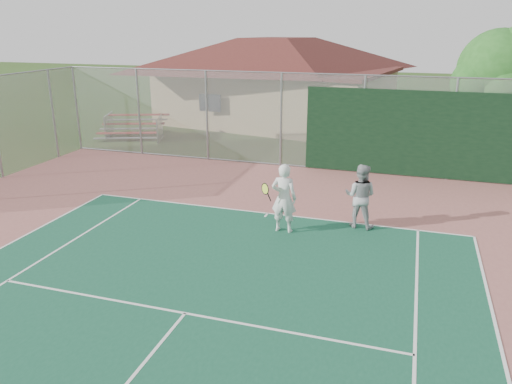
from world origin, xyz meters
The scene contains 6 objects.
back_fence centered at (2.11, 16.98, 1.67)m, with size 20.08×0.11×3.53m.
clubhouse centered at (-3.57, 25.67, 2.72)m, with size 13.68×10.33×5.36m.
bleachers centered at (-8.96, 19.66, 0.57)m, with size 3.41×2.59×1.08m.
tree centered at (6.77, 20.87, 3.39)m, with size 3.70×3.50×5.15m.
player_white_front centered at (0.74, 10.77, 0.91)m, with size 0.90×0.65×1.82m.
player_grey_back centered at (2.58, 11.69, 0.86)m, with size 0.90×0.74×1.72m.
Camera 1 is at (3.73, -0.93, 5.13)m, focal length 35.00 mm.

